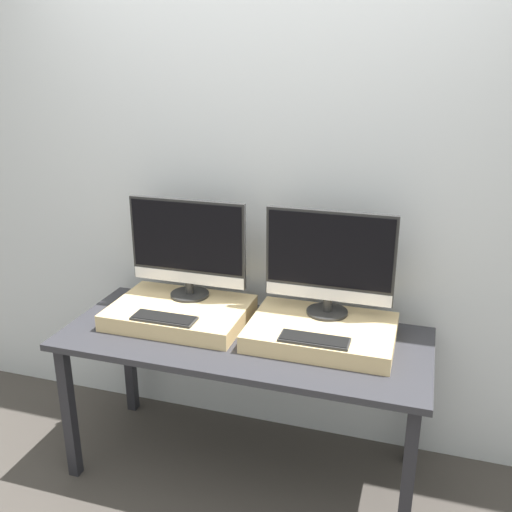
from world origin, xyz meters
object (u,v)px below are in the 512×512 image
(monitor_right, at_px, (329,261))
(keyboard_right, at_px, (314,339))
(keyboard_left, at_px, (164,318))
(monitor_left, at_px, (188,246))

(monitor_right, distance_m, keyboard_right, 0.38)
(keyboard_left, bearing_deg, monitor_left, 90.00)
(monitor_left, distance_m, keyboard_right, 0.78)
(monitor_right, relative_size, keyboard_right, 1.98)
(keyboard_left, distance_m, monitor_right, 0.78)
(monitor_left, xyz_separation_m, monitor_right, (0.68, 0.00, 0.00))
(keyboard_left, xyz_separation_m, monitor_right, (0.68, 0.28, 0.25))
(monitor_left, xyz_separation_m, keyboard_left, (0.00, -0.28, -0.25))
(monitor_right, bearing_deg, keyboard_left, -157.43)
(keyboard_right, bearing_deg, monitor_right, 90.00)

